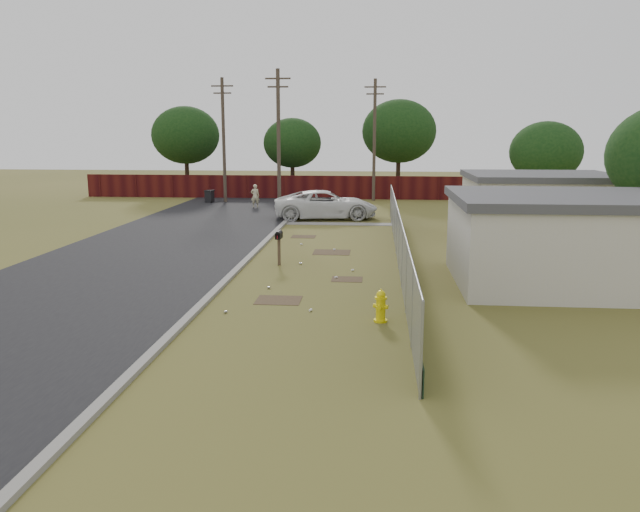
# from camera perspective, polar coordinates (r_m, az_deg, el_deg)

# --- Properties ---
(ground) EXTENTS (120.00, 120.00, 0.00)m
(ground) POSITION_cam_1_polar(r_m,az_deg,el_deg) (24.25, -0.13, -1.00)
(ground) COLOR olive
(ground) RESTS_ON ground
(street) EXTENTS (15.10, 60.00, 0.12)m
(street) POSITION_cam_1_polar(r_m,az_deg,el_deg) (33.28, -10.51, 2.21)
(street) COLOR black
(street) RESTS_ON ground
(chainlink_fence) EXTENTS (0.10, 27.06, 2.02)m
(chainlink_fence) POSITION_cam_1_polar(r_m,az_deg,el_deg) (25.03, 7.22, 1.16)
(chainlink_fence) COLOR gray
(chainlink_fence) RESTS_ON ground
(privacy_fence) EXTENTS (30.00, 0.12, 1.80)m
(privacy_fence) POSITION_cam_1_polar(r_m,az_deg,el_deg) (49.46, -4.44, 6.32)
(privacy_fence) COLOR #48120F
(privacy_fence) RESTS_ON ground
(utility_poles) EXTENTS (12.60, 8.24, 9.00)m
(utility_poles) POSITION_cam_1_polar(r_m,az_deg,el_deg) (44.65, -2.44, 10.69)
(utility_poles) COLOR #4D3F33
(utility_poles) RESTS_ON ground
(houses) EXTENTS (9.30, 17.24, 3.10)m
(houses) POSITION_cam_1_polar(r_m,az_deg,el_deg) (28.01, 20.71, 3.17)
(houses) COLOR beige
(houses) RESTS_ON ground
(horizon_trees) EXTENTS (33.32, 31.94, 7.78)m
(horizon_trees) POSITION_cam_1_polar(r_m,az_deg,el_deg) (47.18, 3.56, 10.63)
(horizon_trees) COLOR #312116
(horizon_trees) RESTS_ON ground
(fire_hydrant) EXTENTS (0.48, 0.48, 0.93)m
(fire_hydrant) POSITION_cam_1_polar(r_m,az_deg,el_deg) (17.31, 5.57, -4.61)
(fire_hydrant) COLOR yellow
(fire_hydrant) RESTS_ON ground
(mailbox) EXTENTS (0.23, 0.59, 1.37)m
(mailbox) POSITION_cam_1_polar(r_m,az_deg,el_deg) (24.42, -3.78, 1.64)
(mailbox) COLOR brown
(mailbox) RESTS_ON ground
(pickup_truck) EXTENTS (6.55, 3.80, 1.72)m
(pickup_truck) POSITION_cam_1_polar(r_m,az_deg,el_deg) (37.58, 0.54, 4.72)
(pickup_truck) COLOR white
(pickup_truck) RESTS_ON ground
(pedestrian) EXTENTS (0.67, 0.52, 1.61)m
(pedestrian) POSITION_cam_1_polar(r_m,az_deg,el_deg) (43.55, -5.95, 5.49)
(pedestrian) COLOR beige
(pedestrian) RESTS_ON ground
(trash_bin) EXTENTS (0.69, 0.75, 0.92)m
(trash_bin) POSITION_cam_1_polar(r_m,az_deg,el_deg) (47.05, -10.08, 5.40)
(trash_bin) COLOR black
(trash_bin) RESTS_ON ground
(scattered_litter) EXTENTS (3.58, 11.34, 0.07)m
(scattered_litter) POSITION_cam_1_polar(r_m,az_deg,el_deg) (23.05, -1.22, -1.55)
(scattered_litter) COLOR white
(scattered_litter) RESTS_ON ground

